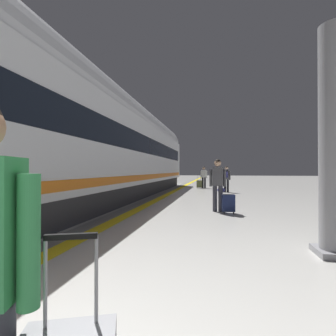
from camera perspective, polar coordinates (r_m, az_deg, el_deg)
The scene contains 10 objects.
safety_line_strip at distance 10.36m, azimuth -3.60°, elevation -7.81°, with size 0.36×80.00×0.01m, color yellow.
tactile_edge_band at distance 10.44m, azimuth -5.22°, elevation -7.76°, with size 0.56×80.00×0.01m, color slate.
high_speed_train at distance 7.44m, azimuth -28.19°, elevation 8.67°, with size 2.94×33.63×4.97m.
passenger_near at distance 8.07m, azimuth 11.38°, elevation -3.00°, with size 0.52×0.22×1.67m.
suitcase_near at distance 7.86m, azimuth 13.76°, elevation -7.87°, with size 0.40×0.27×0.58m.
passenger_mid at distance 15.16m, azimuth 13.31°, elevation -1.98°, with size 0.47×0.36×1.55m.
duffel_bag_mid at distance 14.91m, azimuth 12.14°, elevation -4.97°, with size 0.44×0.26×0.36m.
passenger_far at distance 18.26m, azimuth 8.27°, elevation -1.74°, with size 0.49×0.24×1.58m.
suitcase_far at distance 18.05m, azimuth 7.22°, elevation -3.66°, with size 0.39×0.25×0.96m.
platform_pillar at distance 4.66m, azimuth 34.01°, elevation 4.45°, with size 0.56×0.56×3.60m.
Camera 1 is at (1.41, 0.06, 1.33)m, focal length 26.43 mm.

